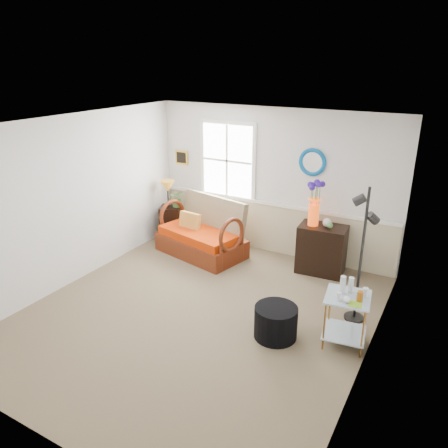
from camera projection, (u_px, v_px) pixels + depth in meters
The scene contains 19 objects.
floor at pixel (198, 314), 6.11m from camera, with size 4.50×5.00×0.01m, color brown.
ceiling at pixel (193, 126), 5.18m from camera, with size 4.50×5.00×0.01m, color white.
walls at pixel (195, 228), 5.64m from camera, with size 4.51×5.01×2.60m.
wainscot at pixel (270, 228), 7.96m from camera, with size 4.46×0.02×0.90m, color #C6BA94.
chair_rail at pixel (271, 204), 7.79m from camera, with size 4.46×0.04×0.06m, color white.
window at pixel (227, 161), 7.96m from camera, with size 1.14×0.06×1.44m, color white, non-canonical shape.
picture at pixel (182, 157), 8.46m from camera, with size 0.28×0.03×0.28m, color #BB9128.
mirror at pixel (313, 162), 7.18m from camera, with size 0.47×0.47×0.07m, color #0273AE.
loveseat at pixel (201, 228), 7.81m from camera, with size 1.55×0.88×1.02m, color brown, non-canonical shape.
throw_pillow at pixel (190, 224), 7.91m from camera, with size 0.42×0.10×0.42m, color #C46021, non-canonical shape.
lamp_stand at pixel (171, 223), 8.56m from camera, with size 0.38×0.38×0.66m, color black, non-canonical shape.
table_lamp at pixel (168, 194), 8.36m from camera, with size 0.28×0.28×0.51m, color #AC711F, non-canonical shape.
potted_plant at pixel (177, 200), 8.38m from camera, with size 0.30×0.34×0.26m, color #528241.
cabinet at pixel (322, 249), 7.18m from camera, with size 0.76×0.49×0.81m, color black, non-canonical shape.
flower_vase at pixel (314, 203), 6.96m from camera, with size 0.22×0.22×0.75m, color #E5420B, non-canonical shape.
side_table at pixel (345, 320), 5.37m from camera, with size 0.53×0.53×0.67m, color olive, non-canonical shape.
tabletop_items at pixel (352, 290), 5.17m from camera, with size 0.38×0.38×0.23m, color silver, non-canonical shape.
floor_lamp at pixel (361, 256), 5.67m from camera, with size 0.27×0.27×1.88m, color black, non-canonical shape.
ottoman at pixel (276, 322), 5.54m from camera, with size 0.55×0.55×0.42m, color black.
Camera 1 is at (2.91, -4.39, 3.35)m, focal length 35.00 mm.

